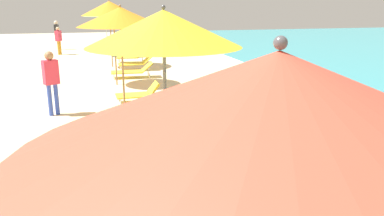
# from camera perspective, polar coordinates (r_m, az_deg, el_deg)

# --- Properties ---
(umbrella_second) EXTENTS (2.38, 2.38, 2.64)m
(umbrella_second) POSITION_cam_1_polar(r_m,az_deg,el_deg) (1.67, 12.59, 0.32)
(umbrella_second) COLOR #4C4C51
(umbrella_second) RESTS_ON ground
(umbrella_third) EXTENTS (2.15, 2.15, 2.75)m
(umbrella_third) POSITION_cam_1_polar(r_m,az_deg,el_deg) (5.28, -4.27, 11.81)
(umbrella_third) COLOR #4C4C51
(umbrella_third) RESTS_ON ground
(lounger_third_shoreside) EXTENTS (1.44, 0.83, 0.61)m
(lounger_third_shoreside) POSITION_cam_1_polar(r_m,az_deg,el_deg) (6.75, -1.00, -5.81)
(lounger_third_shoreside) COLOR yellow
(lounger_third_shoreside) RESTS_ON ground
(umbrella_fourth) EXTENTS (2.14, 2.14, 2.76)m
(umbrella_fourth) POSITION_cam_1_polar(r_m,az_deg,el_deg) (9.71, -10.71, 13.26)
(umbrella_fourth) COLOR olive
(umbrella_fourth) RESTS_ON ground
(lounger_fourth_shoreside) EXTENTS (1.24, 0.66, 0.57)m
(lounger_fourth_shoreside) POSITION_cam_1_polar(r_m,az_deg,el_deg) (11.10, -7.96, 2.20)
(lounger_fourth_shoreside) COLOR yellow
(lounger_fourth_shoreside) RESTS_ON ground
(lounger_fourth_inland) EXTENTS (1.56, 0.79, 0.49)m
(lounger_fourth_inland) POSITION_cam_1_polar(r_m,az_deg,el_deg) (8.86, -5.32, -1.24)
(lounger_fourth_inland) COLOR yellow
(lounger_fourth_inland) RESTS_ON ground
(umbrella_fifth) EXTENTS (1.98, 1.98, 2.54)m
(umbrella_fifth) POSITION_cam_1_polar(r_m,az_deg,el_deg) (13.50, -11.69, 12.78)
(umbrella_fifth) COLOR olive
(umbrella_fifth) RESTS_ON ground
(lounger_fifth_shoreside) EXTENTS (1.63, 0.75, 0.59)m
(lounger_fifth_shoreside) POSITION_cam_1_polar(r_m,az_deg,el_deg) (14.97, -8.87, 5.58)
(lounger_fifth_shoreside) COLOR yellow
(lounger_fifth_shoreside) RESTS_ON ground
(umbrella_sixth) EXTENTS (2.47, 2.47, 2.96)m
(umbrella_sixth) POSITION_cam_1_polar(r_m,az_deg,el_deg) (17.55, -12.30, 14.40)
(umbrella_sixth) COLOR olive
(umbrella_sixth) RESTS_ON ground
(lounger_sixth_shoreside) EXTENTS (1.36, 0.74, 0.64)m
(lounger_sixth_shoreside) POSITION_cam_1_polar(r_m,az_deg,el_deg) (18.99, -9.07, 7.67)
(lounger_sixth_shoreside) COLOR yellow
(lounger_sixth_shoreside) RESTS_ON ground
(lounger_sixth_inland) EXTENTS (1.42, 0.64, 0.61)m
(lounger_sixth_inland) POSITION_cam_1_polar(r_m,az_deg,el_deg) (16.58, -8.46, 6.71)
(lounger_sixth_inland) COLOR yellow
(lounger_sixth_inland) RESTS_ON ground
(umbrella_farthest) EXTENTS (2.37, 2.37, 2.84)m
(umbrella_farthest) POSITION_cam_1_polar(r_m,az_deg,el_deg) (21.65, -12.88, 14.13)
(umbrella_farthest) COLOR silver
(umbrella_farthest) RESTS_ON ground
(lounger_farthest_shoreside) EXTENTS (1.42, 0.74, 0.49)m
(lounger_farthest_shoreside) POSITION_cam_1_polar(r_m,az_deg,el_deg) (22.90, -10.44, 8.82)
(lounger_farthest_shoreside) COLOR blue
(lounger_farthest_shoreside) RESTS_ON ground
(person_walking_near) EXTENTS (0.27, 0.39, 1.78)m
(person_walking_near) POSITION_cam_1_polar(r_m,az_deg,el_deg) (25.72, -19.65, 10.72)
(person_walking_near) COLOR silver
(person_walking_near) RESTS_ON ground
(person_walking_mid) EXTENTS (0.42, 0.35, 1.64)m
(person_walking_mid) POSITION_cam_1_polar(r_m,az_deg,el_deg) (10.21, -20.41, 4.39)
(person_walking_mid) COLOR #334CB2
(person_walking_mid) RESTS_ON ground
(person_walking_far) EXTENTS (0.36, 0.42, 1.55)m
(person_walking_far) POSITION_cam_1_polar(r_m,az_deg,el_deg) (22.88, -19.40, 9.88)
(person_walking_far) COLOR orange
(person_walking_far) RESTS_ON ground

